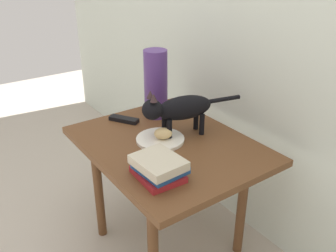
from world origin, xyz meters
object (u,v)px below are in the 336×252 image
at_px(side_table, 168,157).
at_px(cat, 178,109).
at_px(tv_remote, 124,119).
at_px(green_vase, 156,84).
at_px(plate, 160,139).
at_px(bread_roll, 163,133).
at_px(book_stack, 159,167).

bearing_deg(side_table, cat, 110.50).
height_order(cat, tv_remote, cat).
bearing_deg(green_vase, tv_remote, -101.94).
height_order(plate, cat, cat).
relative_size(bread_roll, tv_remote, 0.53).
relative_size(side_table, green_vase, 2.46).
bearing_deg(bread_roll, cat, 95.26).
relative_size(bread_roll, book_stack, 0.40).
height_order(green_vase, tv_remote, green_vase).
relative_size(book_stack, green_vase, 0.58).
relative_size(side_table, plate, 3.88).
distance_m(book_stack, tv_remote, 0.53).
distance_m(plate, book_stack, 0.29).
xyz_separation_m(plate, cat, (0.00, 0.10, 0.13)).
distance_m(plate, green_vase, 0.32).
bearing_deg(tv_remote, bread_roll, -23.46).
relative_size(cat, green_vase, 1.39).
bearing_deg(tv_remote, book_stack, -46.19).
distance_m(plate, cat, 0.16).
relative_size(cat, book_stack, 2.37).
distance_m(plate, tv_remote, 0.27).
height_order(book_stack, green_vase, green_vase).
relative_size(side_table, cat, 1.77).
bearing_deg(green_vase, bread_roll, -27.32).
distance_m(bread_roll, cat, 0.13).
relative_size(bread_roll, green_vase, 0.24).
xyz_separation_m(plate, book_stack, (0.23, -0.17, 0.04)).
bearing_deg(plate, side_table, 32.37).
relative_size(book_stack, tv_remote, 1.32).
height_order(side_table, plate, plate).
bearing_deg(green_vase, side_table, -23.36).
relative_size(side_table, book_stack, 4.20).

